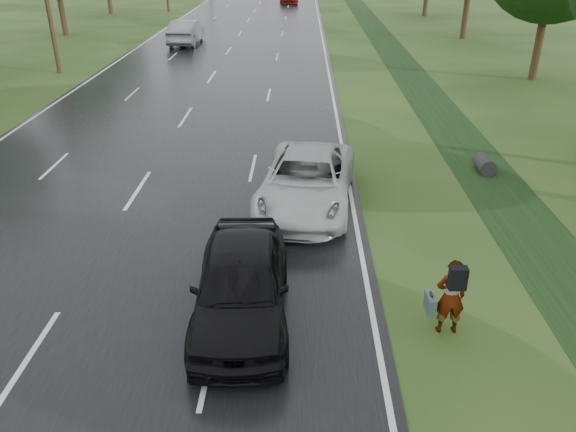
{
  "coord_description": "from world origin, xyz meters",
  "views": [
    {
      "loc": [
        5.19,
        -8.21,
        7.29
      ],
      "look_at": [
        4.89,
        3.75,
        1.3
      ],
      "focal_mm": 35.0,
      "sensor_mm": 36.0,
      "label": 1
    }
  ],
  "objects_px": {
    "pedestrian": "(450,296)",
    "white_pickup": "(307,181)",
    "dark_sedan": "(241,283)",
    "silver_sedan": "(186,32)"
  },
  "relations": [
    {
      "from": "pedestrian",
      "to": "white_pickup",
      "type": "bearing_deg",
      "value": -66.03
    },
    {
      "from": "pedestrian",
      "to": "dark_sedan",
      "type": "relative_size",
      "value": 0.35
    },
    {
      "from": "white_pickup",
      "to": "silver_sedan",
      "type": "relative_size",
      "value": 1.07
    },
    {
      "from": "dark_sedan",
      "to": "silver_sedan",
      "type": "xyz_separation_m",
      "value": [
        -7.41,
        33.31,
        0.05
      ]
    },
    {
      "from": "pedestrian",
      "to": "silver_sedan",
      "type": "height_order",
      "value": "silver_sedan"
    },
    {
      "from": "silver_sedan",
      "to": "dark_sedan",
      "type": "bearing_deg",
      "value": 104.35
    },
    {
      "from": "white_pickup",
      "to": "dark_sedan",
      "type": "bearing_deg",
      "value": -96.96
    },
    {
      "from": "pedestrian",
      "to": "dark_sedan",
      "type": "bearing_deg",
      "value": -6.52
    },
    {
      "from": "pedestrian",
      "to": "dark_sedan",
      "type": "distance_m",
      "value": 4.21
    },
    {
      "from": "dark_sedan",
      "to": "silver_sedan",
      "type": "bearing_deg",
      "value": 100.14
    }
  ]
}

